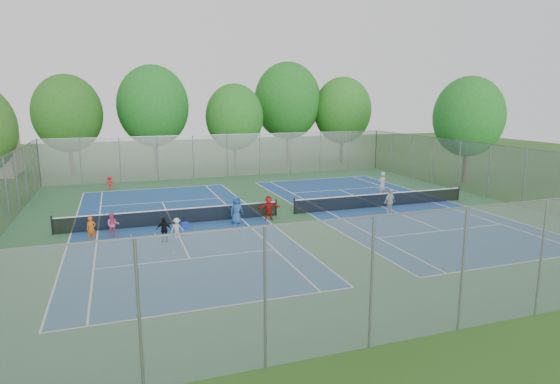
# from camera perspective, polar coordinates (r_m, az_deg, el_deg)

# --- Properties ---
(ground) EXTENTS (120.00, 120.00, 0.00)m
(ground) POSITION_cam_1_polar(r_m,az_deg,el_deg) (29.68, 0.64, -2.82)
(ground) COLOR #285019
(ground) RESTS_ON ground
(court_pad) EXTENTS (32.00, 32.00, 0.01)m
(court_pad) POSITION_cam_1_polar(r_m,az_deg,el_deg) (29.67, 0.64, -2.81)
(court_pad) COLOR #2C5E38
(court_pad) RESTS_ON ground
(court_left) EXTENTS (10.97, 23.77, 0.01)m
(court_left) POSITION_cam_1_polar(r_m,az_deg,el_deg) (28.13, -12.91, -3.86)
(court_left) COLOR navy
(court_left) RESTS_ON court_pad
(court_right) EXTENTS (10.97, 23.77, 0.01)m
(court_right) POSITION_cam_1_polar(r_m,az_deg,el_deg) (32.67, 12.26, -1.74)
(court_right) COLOR navy
(court_right) RESTS_ON court_pad
(net_left) EXTENTS (12.87, 0.10, 0.91)m
(net_left) POSITION_cam_1_polar(r_m,az_deg,el_deg) (28.02, -12.95, -2.99)
(net_left) COLOR black
(net_left) RESTS_ON ground
(net_right) EXTENTS (12.87, 0.10, 0.91)m
(net_right) POSITION_cam_1_polar(r_m,az_deg,el_deg) (32.58, 12.29, -0.99)
(net_right) COLOR black
(net_right) RESTS_ON ground
(fence_north) EXTENTS (32.00, 0.10, 4.00)m
(fence_north) POSITION_cam_1_polar(r_m,az_deg,el_deg) (44.47, -6.45, 4.42)
(fence_north) COLOR gray
(fence_north) RESTS_ON ground
(fence_south) EXTENTS (32.00, 0.10, 4.00)m
(fence_south) POSITION_cam_1_polar(r_m,az_deg,el_deg) (15.69, 21.34, -8.88)
(fence_south) COLOR gray
(fence_south) RESTS_ON ground
(fence_east) EXTENTS (0.10, 32.00, 4.00)m
(fence_east) POSITION_cam_1_polar(r_m,az_deg,el_deg) (37.79, 24.11, 2.33)
(fence_east) COLOR gray
(fence_east) RESTS_ON ground
(tree_nw) EXTENTS (6.40, 6.40, 9.58)m
(tree_nw) POSITION_cam_1_polar(r_m,az_deg,el_deg) (49.24, -24.49, 8.70)
(tree_nw) COLOR #443326
(tree_nw) RESTS_ON ground
(tree_nl) EXTENTS (7.20, 7.20, 10.69)m
(tree_nl) POSITION_cam_1_polar(r_m,az_deg,el_deg) (50.20, -15.20, 10.07)
(tree_nl) COLOR #443326
(tree_nl) RESTS_ON ground
(tree_nc) EXTENTS (6.00, 6.00, 8.85)m
(tree_nc) POSITION_cam_1_polar(r_m,az_deg,el_deg) (49.53, -5.57, 9.06)
(tree_nc) COLOR #443326
(tree_nc) RESTS_ON ground
(tree_nr) EXTENTS (7.60, 7.60, 11.42)m
(tree_nr) POSITION_cam_1_polar(r_m,az_deg,el_deg) (54.43, 0.92, 11.04)
(tree_nr) COLOR #443326
(tree_nr) RESTS_ON ground
(tree_ne) EXTENTS (6.60, 6.60, 9.77)m
(tree_ne) POSITION_cam_1_polar(r_m,az_deg,el_deg) (55.01, 7.61, 9.82)
(tree_ne) COLOR #443326
(tree_ne) RESTS_ON ground
(tree_side_e) EXTENTS (6.00, 6.00, 9.20)m
(tree_side_e) POSITION_cam_1_polar(r_m,az_deg,el_deg) (43.91, 22.00, 8.51)
(tree_side_e) COLOR #443326
(tree_side_e) RESTS_ON ground
(ball_crate) EXTENTS (0.47, 0.47, 0.34)m
(ball_crate) POSITION_cam_1_polar(r_m,az_deg,el_deg) (27.12, -11.57, -4.02)
(ball_crate) COLOR #1731B1
(ball_crate) RESTS_ON ground
(ball_hopper) EXTENTS (0.31, 0.31, 0.57)m
(ball_hopper) POSITION_cam_1_polar(r_m,az_deg,el_deg) (27.79, -5.26, -3.23)
(ball_hopper) COLOR green
(ball_hopper) RESTS_ON ground
(student_a) EXTENTS (0.53, 0.41, 1.28)m
(student_a) POSITION_cam_1_polar(r_m,az_deg,el_deg) (26.04, -22.02, -4.19)
(student_a) COLOR orange
(student_a) RESTS_ON ground
(student_b) EXTENTS (0.66, 0.53, 1.32)m
(student_b) POSITION_cam_1_polar(r_m,az_deg,el_deg) (26.37, -19.70, -3.80)
(student_b) COLOR #DF5681
(student_b) RESTS_ON ground
(student_c) EXTENTS (0.81, 0.62, 1.11)m
(student_c) POSITION_cam_1_polar(r_m,az_deg,el_deg) (25.17, -12.45, -4.35)
(student_c) COLOR silver
(student_c) RESTS_ON ground
(student_d) EXTENTS (0.83, 0.57, 1.31)m
(student_d) POSITION_cam_1_polar(r_m,az_deg,el_deg) (24.67, -13.97, -4.50)
(student_d) COLOR black
(student_d) RESTS_ON ground
(student_e) EXTENTS (0.91, 0.70, 1.66)m
(student_e) POSITION_cam_1_polar(r_m,az_deg,el_deg) (27.52, -5.31, -2.21)
(student_e) COLOR #295299
(student_e) RESTS_ON ground
(student_f) EXTENTS (1.43, 0.58, 1.50)m
(student_f) POSITION_cam_1_polar(r_m,az_deg,el_deg) (28.28, -1.38, -1.96)
(student_f) COLOR #AD1B18
(student_f) RESTS_ON ground
(child_far_baseline) EXTENTS (0.76, 0.49, 1.11)m
(child_far_baseline) POSITION_cam_1_polar(r_m,az_deg,el_deg) (40.31, -20.02, 1.05)
(child_far_baseline) COLOR red
(child_far_baseline) RESTS_ON ground
(instructor) EXTENTS (0.80, 0.60, 1.97)m
(instructor) POSITION_cam_1_polar(r_m,az_deg,el_deg) (35.36, 12.30, 0.83)
(instructor) COLOR #9C9C9F
(instructor) RESTS_ON ground
(teen_court_b) EXTENTS (1.07, 0.71, 1.69)m
(teen_court_b) POSITION_cam_1_polar(r_m,az_deg,el_deg) (30.26, 13.25, -1.21)
(teen_court_b) COLOR beige
(teen_court_b) RESTS_ON ground
(tennis_ball_0) EXTENTS (0.07, 0.07, 0.07)m
(tennis_ball_0) POSITION_cam_1_polar(r_m,az_deg,el_deg) (26.04, -5.63, -4.80)
(tennis_ball_0) COLOR #D9EB36
(tennis_ball_0) RESTS_ON ground
(tennis_ball_1) EXTENTS (0.07, 0.07, 0.07)m
(tennis_ball_1) POSITION_cam_1_polar(r_m,az_deg,el_deg) (26.46, -3.31, -4.50)
(tennis_ball_1) COLOR #C8EC37
(tennis_ball_1) RESTS_ON ground
(tennis_ball_2) EXTENTS (0.07, 0.07, 0.07)m
(tennis_ball_2) POSITION_cam_1_polar(r_m,az_deg,el_deg) (25.19, -4.57, -5.33)
(tennis_ball_2) COLOR yellow
(tennis_ball_2) RESTS_ON ground
(tennis_ball_3) EXTENTS (0.07, 0.07, 0.07)m
(tennis_ball_3) POSITION_cam_1_polar(r_m,az_deg,el_deg) (26.84, -2.78, -4.27)
(tennis_ball_3) COLOR yellow
(tennis_ball_3) RESTS_ON ground
(tennis_ball_4) EXTENTS (0.07, 0.07, 0.07)m
(tennis_ball_4) POSITION_cam_1_polar(r_m,az_deg,el_deg) (25.90, -19.48, -5.49)
(tennis_ball_4) COLOR #D8F539
(tennis_ball_4) RESTS_ON ground
(tennis_ball_5) EXTENTS (0.07, 0.07, 0.07)m
(tennis_ball_5) POSITION_cam_1_polar(r_m,az_deg,el_deg) (22.68, -9.91, -7.35)
(tennis_ball_5) COLOR gold
(tennis_ball_5) RESTS_ON ground
(tennis_ball_6) EXTENTS (0.07, 0.07, 0.07)m
(tennis_ball_6) POSITION_cam_1_polar(r_m,az_deg,el_deg) (26.26, -15.00, -4.99)
(tennis_ball_6) COLOR #CAF538
(tennis_ball_6) RESTS_ON ground
(tennis_ball_7) EXTENTS (0.07, 0.07, 0.07)m
(tennis_ball_7) POSITION_cam_1_polar(r_m,az_deg,el_deg) (26.40, -17.73, -5.06)
(tennis_ball_7) COLOR yellow
(tennis_ball_7) RESTS_ON ground
(tennis_ball_8) EXTENTS (0.07, 0.07, 0.07)m
(tennis_ball_8) POSITION_cam_1_polar(r_m,az_deg,el_deg) (23.90, -1.52, -6.21)
(tennis_ball_8) COLOR #A8CE30
(tennis_ball_8) RESTS_ON ground
(tennis_ball_9) EXTENTS (0.07, 0.07, 0.07)m
(tennis_ball_9) POSITION_cam_1_polar(r_m,az_deg,el_deg) (22.89, -12.75, -7.29)
(tennis_ball_9) COLOR yellow
(tennis_ball_9) RESTS_ON ground
(tennis_ball_10) EXTENTS (0.07, 0.07, 0.07)m
(tennis_ball_10) POSITION_cam_1_polar(r_m,az_deg,el_deg) (26.18, -14.97, -5.05)
(tennis_ball_10) COLOR #A4C42D
(tennis_ball_10) RESTS_ON ground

